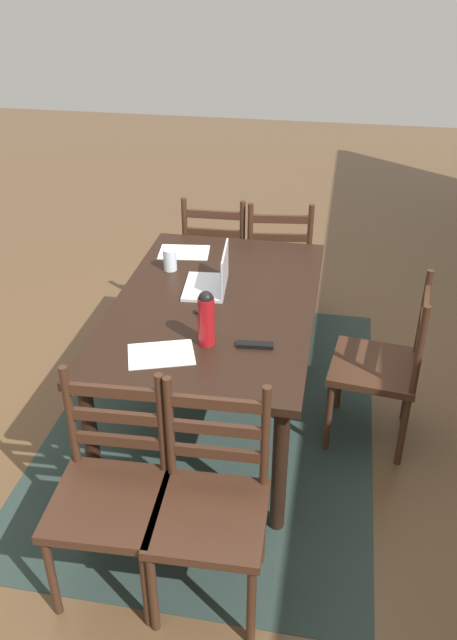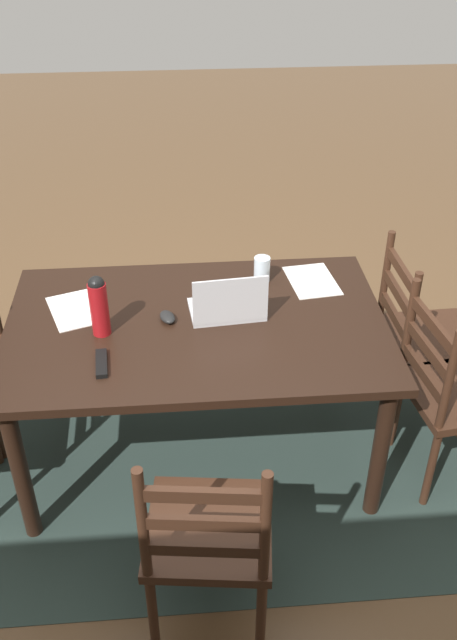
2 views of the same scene
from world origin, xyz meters
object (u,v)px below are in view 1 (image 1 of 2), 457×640
Objects in this scene: chair_right_far at (211,507)px; drinking_glass at (170,260)px; computer_mouse at (204,310)px; tv_remote at (255,345)px; dining_table at (215,316)px; laptop at (214,279)px; chair_far_head at (383,366)px; chair_right_near at (110,493)px; chair_left_far at (278,264)px; water_bottle at (206,317)px; chair_left_near at (218,259)px.

chair_right_far is 1.56m from drinking_glass.
computer_mouse reaches higher than tv_remote.
dining_table is 1.72× the size of chair_right_far.
tv_remote is (0.53, 0.30, -0.05)m from laptop.
chair_far_head is 1.30m from drinking_glass.
chair_right_near reaches higher than drinking_glass.
chair_far_head is 1.00m from laptop.
water_bottle is (1.51, -0.17, 0.43)m from chair_left_far.
dining_table is at bearing 148.14° from computer_mouse.
chair_right_far is (1.10, -0.68, 0.00)m from chair_far_head.
dining_table is at bearing 10.52° from chair_left_near.
chair_far_head reaches higher than drinking_glass.
water_bottle is (0.39, -0.85, 0.43)m from chair_far_head.
chair_left_far is at bearing 173.57° from water_bottle.
chair_right_far is 0.41m from chair_right_near.
water_bottle is 0.81m from drinking_glass.
laptop is 0.34m from drinking_glass.
chair_right_far is at bearing 10.51° from dining_table.
chair_right_far is at bearing 90.00° from chair_right_near.
chair_right_near and chair_left_near have the same top height.
chair_far_head is 1.30m from chair_right_far.
chair_right_far and chair_left_near have the same top height.
chair_right_far is 9.50× the size of computer_mouse.
dining_table is 1.14m from chair_right_far.
chair_left_near is at bearing 179.92° from chair_right_near.
chair_right_near is (1.11, -0.21, -0.21)m from dining_table.
chair_left_far is 1.58m from water_bottle.
dining_table is at bearing -169.49° from chair_right_far.
laptop is (-0.14, -0.03, 0.14)m from dining_table.
dining_table is 1.72× the size of chair_right_near.
chair_left_far is 2.25m from chair_right_near.
tv_remote is at bearing 146.65° from chair_right_near.
water_bottle is (0.54, 0.08, 0.08)m from laptop.
chair_left_far reaches higher than tv_remote.
chair_left_far reaches higher than computer_mouse.
laptop is 2.75× the size of drinking_glass.
laptop reaches higher than chair_right_near.
tv_remote is (0.39, 0.27, 0.09)m from dining_table.
computer_mouse is at bearing -12.91° from dining_table.
tv_remote is (-0.72, 0.06, 0.30)m from chair_right_far.
chair_right_far is at bearing 20.25° from drinking_glass.
drinking_glass is (-0.33, -1.21, 0.35)m from chair_far_head.
computer_mouse is (-0.28, -0.07, -0.13)m from water_bottle.
laptop is (0.97, 0.17, 0.35)m from chair_left_near.
computer_mouse is 0.39m from tv_remote.
chair_left_far and chair_left_near have the same top height.
laptop is 1.24× the size of water_bottle.
chair_left_near is 1.04m from laptop.
tv_remote is (-0.72, 0.48, 0.30)m from chair_right_near.
tv_remote is (-0.01, 0.22, -0.13)m from water_bottle.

